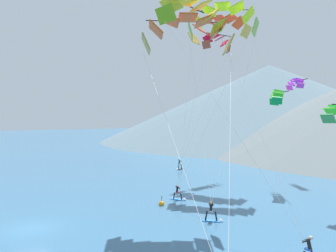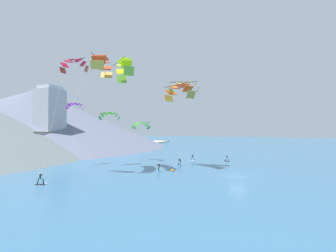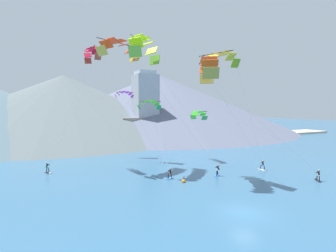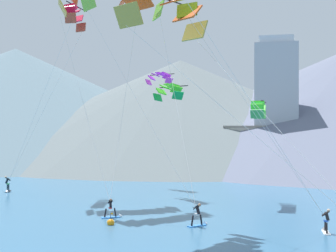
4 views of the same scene
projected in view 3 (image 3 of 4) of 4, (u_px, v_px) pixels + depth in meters
name	position (u px, v px, depth m)	size (l,w,h in m)	color
ground_plane	(244.00, 213.00, 25.70)	(400.00, 400.00, 0.00)	#336084
kitesurfer_near_lead	(171.00, 175.00, 38.18)	(1.70, 1.23, 1.64)	#337FDB
kitesurfer_near_trail	(262.00, 167.00, 43.55)	(0.58, 1.75, 1.75)	white
kitesurfer_mid_center	(218.00, 172.00, 39.85)	(1.51, 1.52, 1.79)	#337FDB
kitesurfer_far_left	(318.00, 177.00, 37.08)	(1.31, 1.66, 1.72)	black
kitesurfer_far_right	(48.00, 170.00, 41.13)	(0.99, 1.77, 1.82)	black
parafoil_kite_near_lead	(119.00, 48.00, 43.29)	(8.63, 12.25, 20.16)	gold
parafoil_kite_near_trail	(220.00, 60.00, 36.96)	(11.45, 6.58, 16.92)	#6B9110
parafoil_kite_mid_center	(144.00, 47.00, 42.53)	(11.80, 12.40, 20.33)	#6EAF33
parafoil_kite_far_left	(209.00, 68.00, 36.95)	(16.13, 11.60, 15.89)	olive
parafoil_kite_far_right	(91.00, 54.00, 44.28)	(8.35, 5.43, 19.14)	#A2412D
parafoil_kite_distant_high_outer	(199.00, 114.00, 51.58)	(1.41, 4.98, 1.70)	#369043
parafoil_kite_distant_low_drift	(124.00, 94.00, 54.93)	(3.85, 2.76, 1.50)	#C13ABB
parafoil_kite_distant_mid_solo	(149.00, 104.00, 49.79)	(4.23, 4.03, 1.83)	#0E8E3D
race_marker_buoy	(184.00, 181.00, 36.16)	(0.56, 0.56, 1.02)	orange
shoreline_strip	(111.00, 143.00, 74.74)	(180.00, 10.00, 0.70)	beige
shore_building_harbour_front	(36.00, 136.00, 68.61)	(8.29, 4.82, 5.89)	silver
shore_building_quay_east	(133.00, 129.00, 81.23)	(8.04, 5.45, 7.27)	#B7AD9E
shore_building_quay_west	(176.00, 132.00, 87.23)	(6.73, 6.29, 4.89)	beige
shore_building_old_town	(84.00, 137.00, 73.72)	(10.13, 5.26, 4.39)	beige
highrise_tower	(145.00, 106.00, 83.80)	(7.00, 7.00, 22.03)	#A8ADB7
mountain_peak_west_ridge	(158.00, 102.00, 123.28)	(121.99, 121.99, 26.06)	slate
mountain_peak_east_shoulder	(64.00, 105.00, 101.38)	(105.30, 105.30, 22.98)	slate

